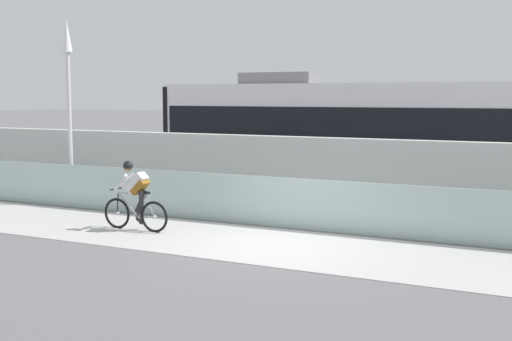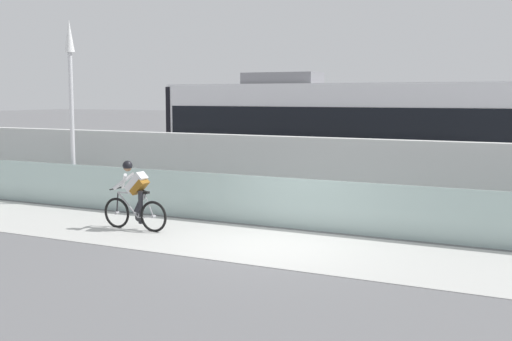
# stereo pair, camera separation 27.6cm
# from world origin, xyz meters

# --- Properties ---
(ground_plane) EXTENTS (200.00, 200.00, 0.00)m
(ground_plane) POSITION_xyz_m (0.00, 0.00, 0.00)
(ground_plane) COLOR slate
(bike_path_deck) EXTENTS (32.00, 3.20, 0.01)m
(bike_path_deck) POSITION_xyz_m (0.00, 0.00, 0.01)
(bike_path_deck) COLOR beige
(bike_path_deck) RESTS_ON ground
(glass_parapet) EXTENTS (32.00, 0.05, 1.19)m
(glass_parapet) POSITION_xyz_m (0.00, 1.85, 0.59)
(glass_parapet) COLOR #ADC6C1
(glass_parapet) RESTS_ON ground
(concrete_barrier_wall) EXTENTS (32.00, 0.36, 2.03)m
(concrete_barrier_wall) POSITION_xyz_m (0.00, 3.65, 1.02)
(concrete_barrier_wall) COLOR silver
(concrete_barrier_wall) RESTS_ON ground
(tram_rail_near) EXTENTS (32.00, 0.08, 0.01)m
(tram_rail_near) POSITION_xyz_m (0.00, 6.13, 0.00)
(tram_rail_near) COLOR #595654
(tram_rail_near) RESTS_ON ground
(tram_rail_far) EXTENTS (32.00, 0.08, 0.01)m
(tram_rail_far) POSITION_xyz_m (0.00, 7.57, 0.00)
(tram_rail_far) COLOR #595654
(tram_rail_far) RESTS_ON ground
(tram) EXTENTS (11.06, 2.54, 3.81)m
(tram) POSITION_xyz_m (-0.99, 6.85, 1.89)
(tram) COLOR silver
(tram) RESTS_ON ground
(cyclist_on_bike) EXTENTS (1.77, 0.58, 1.61)m
(cyclist_on_bike) POSITION_xyz_m (-3.51, 0.00, 0.78)
(cyclist_on_bike) COLOR black
(cyclist_on_bike) RESTS_ON ground
(lamp_post_antenna) EXTENTS (0.28, 0.28, 5.20)m
(lamp_post_antenna) POSITION_xyz_m (-7.33, 2.15, 3.29)
(lamp_post_antenna) COLOR gray
(lamp_post_antenna) RESTS_ON ground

